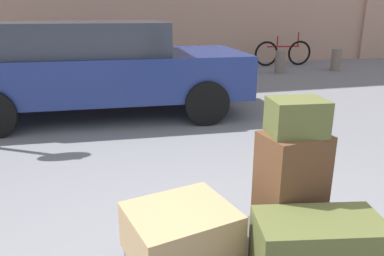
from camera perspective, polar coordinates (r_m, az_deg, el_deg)
The scene contains 9 objects.
suitcase_brown_rear_right at distance 2.15m, azimuth 14.96°, elevation -8.74°, with size 0.34×0.26×0.62m, color #51331E.
suitcase_tan_front_left at distance 2.02m, azimuth -1.79°, elevation -15.72°, with size 0.53×0.45×0.26m, color #9E7F56.
duffel_bag_olive_rear_left at distance 1.97m, azimuth 18.79°, elevation -16.99°, with size 0.60×0.31×0.30m, color #4C5128.
duffel_bag_olive_topmost_pile at distance 2.00m, azimuth 15.87°, elevation 1.66°, with size 0.29×0.22×0.19m, color #4C5128.
parked_car at distance 5.91m, azimuth -14.05°, elevation 9.22°, with size 4.39×2.11×1.42m.
bicycle_leaning at distance 11.45m, azimuth 13.88°, elevation 11.18°, with size 1.76×0.17×0.96m.
bollard_kerb_near at distance 9.47m, azimuth 5.88°, elevation 9.81°, with size 0.26×0.26×0.58m, color #72665B.
bollard_kerb_mid at distance 10.03m, azimuth 13.43°, elevation 9.88°, with size 0.26×0.26×0.58m, color #72665B.
bollard_kerb_far at distance 10.91m, azimuth 21.34°, elevation 9.76°, with size 0.26×0.26×0.58m, color #72665B.
Camera 1 is at (-0.71, -1.50, 1.58)m, focal length 34.56 mm.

